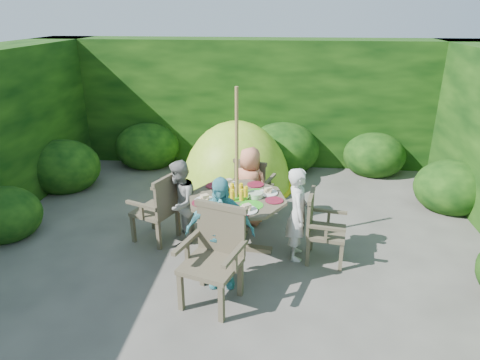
# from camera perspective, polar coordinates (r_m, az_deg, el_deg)

# --- Properties ---
(ground) EXTENTS (60.00, 60.00, 0.00)m
(ground) POSITION_cam_1_polar(r_m,az_deg,el_deg) (5.80, -0.71, -9.85)
(ground) COLOR #494741
(ground) RESTS_ON ground
(hedge_enclosure) EXTENTS (9.00, 9.00, 2.50)m
(hedge_enclosure) POSITION_cam_1_polar(r_m,az_deg,el_deg) (6.51, 0.57, 5.83)
(hedge_enclosure) COLOR black
(hedge_enclosure) RESTS_ON ground
(patio_table) EXTENTS (1.49, 1.49, 0.92)m
(patio_table) POSITION_cam_1_polar(r_m,az_deg,el_deg) (5.62, -0.37, -3.44)
(patio_table) COLOR #3E3728
(patio_table) RESTS_ON ground
(parasol_pole) EXTENTS (0.05, 0.05, 2.20)m
(parasol_pole) POSITION_cam_1_polar(r_m,az_deg,el_deg) (5.44, -0.43, 0.88)
(parasol_pole) COLOR olive
(parasol_pole) RESTS_ON ground
(garden_chair_right) EXTENTS (0.55, 0.60, 0.88)m
(garden_chair_right) POSITION_cam_1_polar(r_m,az_deg,el_deg) (5.57, 10.74, -6.13)
(garden_chair_right) COLOR #3E3728
(garden_chair_right) RESTS_ON ground
(garden_chair_left) EXTENTS (0.68, 0.72, 0.95)m
(garden_chair_left) POSITION_cam_1_polar(r_m,az_deg,el_deg) (6.00, -10.72, -3.60)
(garden_chair_left) COLOR #3E3728
(garden_chair_left) RESTS_ON ground
(garden_chair_back) EXTENTS (0.65, 0.61, 0.90)m
(garden_chair_back) POSITION_cam_1_polar(r_m,az_deg,el_deg) (6.67, 1.76, -0.77)
(garden_chair_back) COLOR #3E3728
(garden_chair_back) RESTS_ON ground
(garden_chair_front) EXTENTS (0.77, 0.72, 1.05)m
(garden_chair_front) POSITION_cam_1_polar(r_m,az_deg,el_deg) (4.74, -3.42, -9.88)
(garden_chair_front) COLOR #3E3728
(garden_chair_front) RESTS_ON ground
(child_right) EXTENTS (0.31, 0.46, 1.24)m
(child_right) POSITION_cam_1_polar(r_m,az_deg,el_deg) (5.51, 7.71, -4.50)
(child_right) COLOR silver
(child_right) RESTS_ON ground
(child_left) EXTENTS (0.46, 0.59, 1.19)m
(child_left) POSITION_cam_1_polar(r_m,az_deg,el_deg) (5.87, -8.03, -3.06)
(child_left) COLOR gray
(child_left) RESTS_ON ground
(child_back) EXTENTS (0.68, 0.56, 1.19)m
(child_back) POSITION_cam_1_polar(r_m,az_deg,el_deg) (6.35, 1.32, -0.84)
(child_back) COLOR #DF825C
(child_back) RESTS_ON ground
(child_front) EXTENTS (0.82, 0.40, 1.36)m
(child_front) POSITION_cam_1_polar(r_m,az_deg,el_deg) (4.92, -2.67, -6.98)
(child_front) COLOR #4DA7B3
(child_front) RESTS_ON ground
(dome_tent) EXTENTS (2.24, 2.24, 2.41)m
(dome_tent) POSITION_cam_1_polar(r_m,az_deg,el_deg) (7.94, -0.53, -0.71)
(dome_tent) COLOR #89BB24
(dome_tent) RESTS_ON ground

